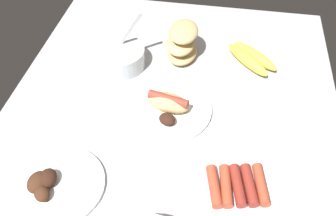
% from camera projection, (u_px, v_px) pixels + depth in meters
% --- Properties ---
extents(ground_plane, '(1.20, 0.90, 0.03)m').
position_uv_depth(ground_plane, '(167.00, 131.00, 0.95)').
color(ground_plane, '#B2B2B7').
extents(bread_stack, '(0.14, 0.10, 0.11)m').
position_uv_depth(bread_stack, '(182.00, 43.00, 1.09)').
color(bread_stack, tan).
rests_on(bread_stack, ground_plane).
extents(plate_sausages, '(0.21, 0.21, 0.03)m').
position_uv_depth(plate_sausages, '(237.00, 188.00, 0.80)').
color(plate_sausages, white).
rests_on(plate_sausages, ground_plane).
extents(plate_grilled_meat, '(0.21, 0.21, 0.04)m').
position_uv_depth(plate_grilled_meat, '(54.00, 185.00, 0.81)').
color(plate_grilled_meat, white).
rests_on(plate_grilled_meat, ground_plane).
extents(plate_hotdog_assembled, '(0.23, 0.23, 0.06)m').
position_uv_depth(plate_hotdog_assembled, '(168.00, 107.00, 0.96)').
color(plate_hotdog_assembled, white).
rests_on(plate_hotdog_assembled, ground_plane).
extents(banana_bunch, '(0.17, 0.17, 0.04)m').
position_uv_depth(banana_bunch, '(251.00, 58.00, 1.10)').
color(banana_bunch, gold).
rests_on(banana_bunch, ground_plane).
extents(bowl_coleslaw, '(0.15, 0.15, 0.16)m').
position_uv_depth(bowl_coleslaw, '(119.00, 56.00, 1.08)').
color(bowl_coleslaw, silver).
rests_on(bowl_coleslaw, ground_plane).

